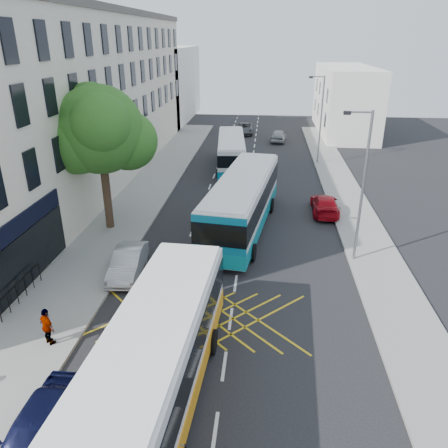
% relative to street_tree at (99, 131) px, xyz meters
% --- Properties ---
extents(ground, '(120.00, 120.00, 0.00)m').
position_rel_street_tree_xyz_m(ground, '(8.51, -14.97, -6.29)').
color(ground, black).
rests_on(ground, ground).
extents(pavement_left, '(5.00, 70.00, 0.15)m').
position_rel_street_tree_xyz_m(pavement_left, '(0.01, 0.03, -6.22)').
color(pavement_left, gray).
rests_on(pavement_left, ground).
extents(pavement_right, '(3.00, 70.00, 0.15)m').
position_rel_street_tree_xyz_m(pavement_right, '(16.01, 0.03, -6.22)').
color(pavement_right, gray).
rests_on(pavement_right, ground).
extents(terrace_main, '(8.30, 45.00, 13.50)m').
position_rel_street_tree_xyz_m(terrace_main, '(-5.49, 9.52, 0.46)').
color(terrace_main, beige).
rests_on(terrace_main, ground).
extents(terrace_far, '(8.00, 20.00, 10.00)m').
position_rel_street_tree_xyz_m(terrace_far, '(-5.49, 40.03, -1.29)').
color(terrace_far, silver).
rests_on(terrace_far, ground).
extents(building_right, '(6.00, 18.00, 8.00)m').
position_rel_street_tree_xyz_m(building_right, '(19.51, 33.03, -2.29)').
color(building_right, silver).
rests_on(building_right, ground).
extents(street_tree, '(6.30, 5.70, 8.80)m').
position_rel_street_tree_xyz_m(street_tree, '(0.00, 0.00, 0.00)').
color(street_tree, '#382619').
rests_on(street_tree, pavement_left).
extents(lamp_near, '(1.45, 0.15, 8.00)m').
position_rel_street_tree_xyz_m(lamp_near, '(14.71, -2.97, -1.68)').
color(lamp_near, slate).
rests_on(lamp_near, pavement_right).
extents(lamp_far, '(1.45, 0.15, 8.00)m').
position_rel_street_tree_xyz_m(lamp_far, '(14.71, 17.03, -1.68)').
color(lamp_far, slate).
rests_on(lamp_far, pavement_right).
extents(railings, '(0.08, 5.60, 1.14)m').
position_rel_street_tree_xyz_m(railings, '(-1.19, -9.67, -5.57)').
color(railings, black).
rests_on(railings, pavement_left).
extents(bus_near, '(3.42, 12.02, 3.35)m').
position_rel_street_tree_xyz_m(bus_near, '(6.44, -14.38, -4.53)').
color(bus_near, silver).
rests_on(bus_near, ground).
extents(bus_mid, '(4.53, 12.61, 3.47)m').
position_rel_street_tree_xyz_m(bus_mid, '(8.44, 0.78, -4.46)').
color(bus_mid, silver).
rests_on(bus_mid, ground).
extents(bus_far, '(3.30, 10.50, 2.90)m').
position_rel_street_tree_xyz_m(bus_far, '(6.59, 14.98, -4.76)').
color(bus_far, silver).
rests_on(bus_far, ground).
extents(parked_car_blue, '(1.85, 4.54, 1.54)m').
position_rel_street_tree_xyz_m(parked_car_blue, '(3.50, -16.17, -5.52)').
color(parked_car_blue, black).
rests_on(parked_car_blue, ground).
extents(parked_car_silver, '(1.70, 4.16, 1.34)m').
position_rel_street_tree_xyz_m(parked_car_silver, '(2.91, -5.55, -5.62)').
color(parked_car_silver, '#A9ACB1').
rests_on(parked_car_silver, ground).
extents(red_hatchback, '(1.87, 4.40, 1.27)m').
position_rel_street_tree_xyz_m(red_hatchback, '(14.01, 4.11, -5.66)').
color(red_hatchback, '#9E0611').
rests_on(red_hatchback, ground).
extents(distant_car_grey, '(2.36, 4.81, 1.31)m').
position_rel_street_tree_xyz_m(distant_car_grey, '(6.97, 30.62, -5.63)').
color(distant_car_grey, '#414349').
rests_on(distant_car_grey, ground).
extents(distant_car_silver, '(2.12, 4.24, 1.39)m').
position_rel_street_tree_xyz_m(distant_car_silver, '(11.26, 26.54, -5.60)').
color(distant_car_silver, '#929498').
rests_on(distant_car_silver, ground).
extents(pedestrian_far, '(1.00, 0.86, 1.61)m').
position_rel_street_tree_xyz_m(pedestrian_far, '(1.51, -11.50, -5.34)').
color(pedestrian_far, gray).
rests_on(pedestrian_far, pavement_left).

